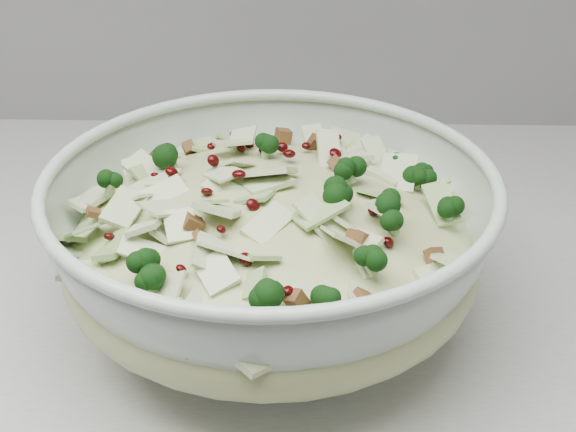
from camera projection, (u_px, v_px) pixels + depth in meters
name	position (u px, v px, depth m)	size (l,w,h in m)	color
mixing_bowl	(271.00, 249.00, 0.56)	(0.39, 0.39, 0.13)	#B8CBBA
salad	(271.00, 224.00, 0.55)	(0.41, 0.41, 0.13)	#AAB37A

